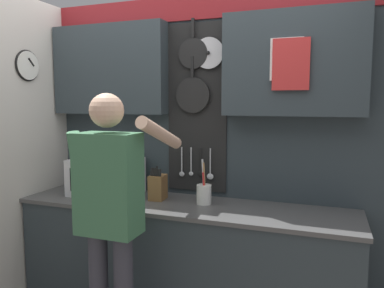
{
  "coord_description": "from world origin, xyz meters",
  "views": [
    {
      "loc": [
        0.99,
        -2.52,
        1.64
      ],
      "look_at": [
        0.0,
        0.19,
        1.31
      ],
      "focal_mm": 35.0,
      "sensor_mm": 36.0,
      "label": 1
    }
  ],
  "objects_px": {
    "knife_block": "(158,187)",
    "utensil_crock": "(204,193)",
    "person": "(110,205)",
    "microwave": "(106,177)"
  },
  "relations": [
    {
      "from": "knife_block",
      "to": "utensil_crock",
      "type": "relative_size",
      "value": 0.8
    },
    {
      "from": "knife_block",
      "to": "person",
      "type": "height_order",
      "value": "person"
    },
    {
      "from": "person",
      "to": "knife_block",
      "type": "bearing_deg",
      "value": 87.75
    },
    {
      "from": "microwave",
      "to": "person",
      "type": "height_order",
      "value": "person"
    },
    {
      "from": "microwave",
      "to": "person",
      "type": "xyz_separation_m",
      "value": [
        0.44,
        -0.63,
        -0.02
      ]
    },
    {
      "from": "microwave",
      "to": "knife_block",
      "type": "distance_m",
      "value": 0.46
    },
    {
      "from": "knife_block",
      "to": "utensil_crock",
      "type": "bearing_deg",
      "value": 0.19
    },
    {
      "from": "knife_block",
      "to": "person",
      "type": "distance_m",
      "value": 0.63
    },
    {
      "from": "knife_block",
      "to": "utensil_crock",
      "type": "distance_m",
      "value": 0.38
    },
    {
      "from": "utensil_crock",
      "to": "person",
      "type": "bearing_deg",
      "value": -122.21
    }
  ]
}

